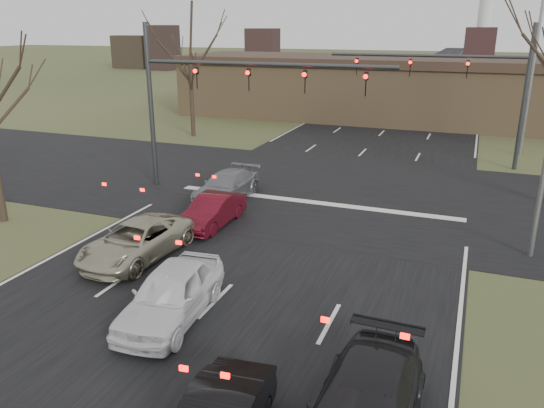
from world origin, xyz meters
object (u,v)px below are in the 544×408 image
Objects in this scene: car_white_sedan at (171,294)px; streetlight_right_far at (530,65)px; mast_arm_far at (472,78)px; car_grey_ahead at (226,186)px; building at (422,90)px; car_silver_suv at (136,241)px; mast_arm_near at (209,88)px; car_red_ahead at (212,211)px.

streetlight_right_far is at bearing 63.04° from car_white_sedan.
car_white_sedan is at bearing -107.96° from mast_arm_far.
mast_arm_far reaches higher than car_white_sedan.
streetlight_right_far is at bearing 51.38° from car_grey_ahead.
building is 26.70m from car_grey_ahead.
car_silver_suv is at bearing -119.26° from mast_arm_far.
building is at bearing 80.08° from car_grey_ahead.
mast_arm_near is 6.59m from car_red_ahead.
car_white_sedan is (-2.71, -36.26, -1.91)m from building.
car_grey_ahead is at bearing 107.55° from car_red_ahead.
car_silver_suv is at bearing -86.90° from car_grey_ahead.
streetlight_right_far reaches higher than car_silver_suv.
car_white_sedan is 1.16× the size of car_red_ahead.
mast_arm_far reaches higher than car_red_ahead.
streetlight_right_far is at bearing 43.89° from mast_arm_near.
building is 4.24× the size of streetlight_right_far.
car_white_sedan is (-6.89, -21.26, -4.26)m from mast_arm_far.
car_grey_ahead is at bearing 102.39° from car_white_sedan.
car_red_ahead is (-5.00, -29.33, -2.03)m from building.
car_silver_suv is at bearing -103.45° from car_red_ahead.
mast_arm_far is 21.29m from car_silver_suv.
building reaches higher than car_red_ahead.
streetlight_right_far is at bearing -56.35° from building.
car_silver_suv is at bearing -81.45° from mast_arm_near.
streetlight_right_far is 20.61m from car_grey_ahead.
mast_arm_near and mast_arm_far have the same top height.
mast_arm_far is at bearing 50.15° from car_grey_ahead.
car_red_ahead is (-9.18, -14.33, -4.38)m from mast_arm_far.
building is 29.83m from car_red_ahead.
car_silver_suv is 1.07× the size of car_white_sedan.
mast_arm_near reaches higher than car_silver_suv.
building is at bearing 73.87° from mast_arm_near.
car_silver_suv is (-13.32, -22.18, -4.93)m from streetlight_right_far.
mast_arm_near is at bearing -106.13° from building.
building is at bearing 105.58° from mast_arm_far.
car_red_ahead is at bearing -99.67° from building.
car_white_sedan is (-10.03, -25.26, -4.83)m from streetlight_right_far.
streetlight_right_far is 22.64m from car_red_ahead.
streetlight_right_far is (14.55, 14.00, 0.51)m from mast_arm_near.
building is 11.04× the size of car_red_ahead.
streetlight_right_far is 2.11× the size of car_silver_suv.
car_grey_ahead is (-6.00, -25.94, -2.02)m from building.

